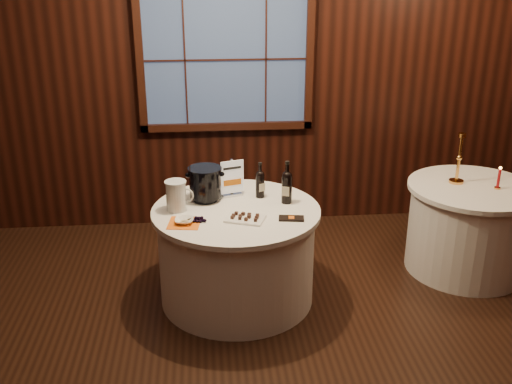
{
  "coord_description": "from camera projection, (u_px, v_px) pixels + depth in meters",
  "views": [
    {
      "loc": [
        -0.22,
        -3.15,
        2.56
      ],
      "look_at": [
        0.14,
        0.9,
        0.94
      ],
      "focal_mm": 42.0,
      "sensor_mm": 36.0,
      "label": 1
    }
  ],
  "objects": [
    {
      "name": "chocolate_plate",
      "position": [
        245.0,
        218.0,
        4.33
      ],
      "size": [
        0.32,
        0.27,
        0.04
      ],
      "rotation": [
        0.0,
        0.0,
        -0.35
      ],
      "color": "white",
      "rests_on": "main_table"
    },
    {
      "name": "chocolate_box",
      "position": [
        291.0,
        218.0,
        4.34
      ],
      "size": [
        0.19,
        0.12,
        0.02
      ],
      "primitive_type": "cube",
      "rotation": [
        0.0,
        0.0,
        -0.14
      ],
      "color": "black",
      "rests_on": "main_table"
    },
    {
      "name": "ground",
      "position": [
        247.0,
        378.0,
        3.88
      ],
      "size": [
        6.0,
        6.0,
        0.0
      ],
      "primitive_type": "plane",
      "color": "black",
      "rests_on": "ground"
    },
    {
      "name": "brass_candlestick",
      "position": [
        458.0,
        165.0,
        4.98
      ],
      "size": [
        0.12,
        0.12,
        0.43
      ],
      "color": "gold",
      "rests_on": "side_table"
    },
    {
      "name": "main_table",
      "position": [
        237.0,
        254.0,
        4.66
      ],
      "size": [
        1.28,
        1.28,
        0.77
      ],
      "color": "white",
      "rests_on": "ground"
    },
    {
      "name": "side_table",
      "position": [
        468.0,
        228.0,
        5.11
      ],
      "size": [
        1.08,
        1.08,
        0.77
      ],
      "color": "white",
      "rests_on": "ground"
    },
    {
      "name": "grape_bunch",
      "position": [
        199.0,
        219.0,
        4.3
      ],
      "size": [
        0.16,
        0.08,
        0.04
      ],
      "rotation": [
        0.0,
        0.0,
        -0.19
      ],
      "color": "black",
      "rests_on": "main_table"
    },
    {
      "name": "back_wall",
      "position": [
        226.0,
        71.0,
        5.61
      ],
      "size": [
        6.0,
        0.1,
        3.0
      ],
      "color": "black",
      "rests_on": "ground"
    },
    {
      "name": "cracker_bowl",
      "position": [
        184.0,
        221.0,
        4.27
      ],
      "size": [
        0.14,
        0.14,
        0.03
      ],
      "primitive_type": "imported",
      "rotation": [
        0.0,
        0.0,
        -0.07
      ],
      "color": "white",
      "rests_on": "orange_napkin"
    },
    {
      "name": "glass_pitcher",
      "position": [
        176.0,
        196.0,
        4.45
      ],
      "size": [
        0.21,
        0.16,
        0.23
      ],
      "rotation": [
        0.0,
        0.0,
        -0.12
      ],
      "color": "silver",
      "rests_on": "main_table"
    },
    {
      "name": "red_candle",
      "position": [
        499.0,
        180.0,
        4.88
      ],
      "size": [
        0.05,
        0.05,
        0.19
      ],
      "color": "gold",
      "rests_on": "side_table"
    },
    {
      "name": "port_bottle_right",
      "position": [
        287.0,
        185.0,
        4.58
      ],
      "size": [
        0.08,
        0.09,
        0.34
      ],
      "rotation": [
        0.0,
        0.0,
        -0.39
      ],
      "color": "black",
      "rests_on": "main_table"
    },
    {
      "name": "orange_napkin",
      "position": [
        184.0,
        223.0,
        4.28
      ],
      "size": [
        0.25,
        0.25,
        0.0
      ],
      "primitive_type": "cube",
      "rotation": [
        0.0,
        0.0,
        -0.14
      ],
      "color": "orange",
      "rests_on": "main_table"
    },
    {
      "name": "sign_stand",
      "position": [
        232.0,
        183.0,
        4.73
      ],
      "size": [
        0.18,
        0.13,
        0.3
      ],
      "rotation": [
        0.0,
        0.0,
        0.3
      ],
      "color": "silver",
      "rests_on": "main_table"
    },
    {
      "name": "ice_bucket",
      "position": [
        205.0,
        183.0,
        4.63
      ],
      "size": [
        0.26,
        0.26,
        0.27
      ],
      "color": "black",
      "rests_on": "main_table"
    },
    {
      "name": "port_bottle_left",
      "position": [
        260.0,
        182.0,
        4.69
      ],
      "size": [
        0.07,
        0.08,
        0.29
      ],
      "rotation": [
        0.0,
        0.0,
        0.39
      ],
      "color": "black",
      "rests_on": "main_table"
    }
  ]
}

